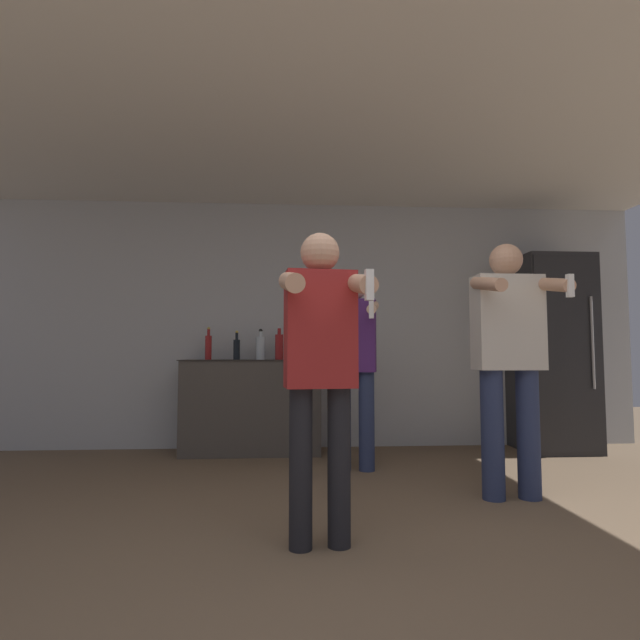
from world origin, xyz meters
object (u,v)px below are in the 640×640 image
refrigerator (551,353)px  person_man_side (509,352)px  bottle_short_whiskey (237,348)px  bottle_amber_bourbon (307,349)px  person_woman_foreground (321,355)px  bottle_clear_vodka (279,346)px  bottle_brown_liquor (208,346)px  person_spectator_back (354,356)px  bottle_dark_rum (261,347)px

refrigerator → person_man_side: bearing=-125.9°
bottle_short_whiskey → person_man_side: 2.62m
refrigerator → bottle_short_whiskey: refrigerator is taller
bottle_amber_bourbon → person_woman_foreground: size_ratio=0.16×
bottle_short_whiskey → person_woman_foreground: 2.55m
refrigerator → bottle_amber_bourbon: (-2.47, 0.09, 0.03)m
bottle_clear_vodka → bottle_brown_liquor: bearing=180.0°
refrigerator → person_woman_foreground: (-2.49, -2.37, -0.02)m
person_woman_foreground → person_man_side: person_man_side is taller
refrigerator → bottle_brown_liquor: bearing=178.6°
person_spectator_back → bottle_dark_rum: bearing=135.4°
bottle_amber_bourbon → bottle_short_whiskey: size_ratio=0.91×
refrigerator → bottle_dark_rum: bearing=178.3°
refrigerator → person_spectator_back: size_ratio=1.19×
bottle_clear_vodka → person_man_side: bearing=-47.3°
bottle_amber_bourbon → bottle_dark_rum: 0.46m
refrigerator → person_man_side: 2.00m
refrigerator → bottle_short_whiskey: size_ratio=6.80×
bottle_amber_bourbon → bottle_clear_vodka: (-0.27, 0.00, 0.04)m
bottle_amber_bourbon → bottle_short_whiskey: 0.69m
bottle_dark_rum → person_woman_foreground: (0.44, -2.46, -0.08)m
person_man_side → bottle_short_whiskey: bearing=139.5°
person_woman_foreground → refrigerator: bearing=43.6°
bottle_clear_vodka → person_spectator_back: 1.04m
bottle_clear_vodka → person_man_side: person_man_side is taller
bottle_brown_liquor → person_spectator_back: (1.34, -0.82, -0.09)m
refrigerator → person_man_side: size_ratio=1.14×
refrigerator → person_woman_foreground: bearing=-136.4°
bottle_dark_rum → bottle_brown_liquor: (-0.51, 0.00, 0.01)m
bottle_short_whiskey → person_man_side: (1.99, -1.70, -0.05)m
bottle_amber_bourbon → bottle_short_whiskey: bearing=180.0°
bottle_brown_liquor → bottle_amber_bourbon: bearing=-0.0°
bottle_dark_rum → bottle_short_whiskey: bearing=180.0°
bottle_dark_rum → person_woman_foreground: person_woman_foreground is taller
bottle_amber_bourbon → person_man_side: 2.14m
bottle_dark_rum → person_woman_foreground: size_ratio=0.19×
bottle_brown_liquor → person_man_side: bearing=-36.9°
bottle_amber_bourbon → person_woman_foreground: person_woman_foreground is taller
bottle_short_whiskey → person_spectator_back: bearing=-37.5°
person_woman_foreground → person_spectator_back: (0.39, 1.64, -0.01)m
bottle_dark_rum → person_spectator_back: 1.17m
bottle_amber_bourbon → person_man_side: size_ratio=0.15×
bottle_amber_bourbon → bottle_brown_liquor: 0.97m
person_woman_foreground → person_spectator_back: size_ratio=0.97×
bottle_amber_bourbon → bottle_dark_rum: bearing=180.0°
bottle_amber_bourbon → person_woman_foreground: 2.46m
bottle_short_whiskey → refrigerator: bearing=-1.5°
bottle_amber_bourbon → bottle_clear_vodka: 0.27m
bottle_clear_vodka → bottle_short_whiskey: bearing=-180.0°
bottle_amber_bourbon → person_spectator_back: 0.90m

